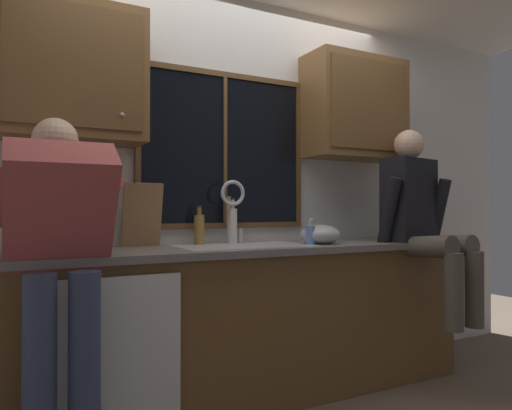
% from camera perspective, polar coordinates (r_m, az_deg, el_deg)
% --- Properties ---
extents(back_wall, '(5.35, 0.12, 2.55)m').
position_cam_1_polar(back_wall, '(3.17, -4.24, 1.96)').
color(back_wall, silver).
rests_on(back_wall, floor).
extents(window_glass, '(1.10, 0.02, 0.95)m').
position_cam_1_polar(window_glass, '(3.12, -3.83, 6.60)').
color(window_glass, black).
extents(window_frame_top, '(1.17, 0.02, 0.04)m').
position_cam_1_polar(window_frame_top, '(3.21, -3.75, 15.37)').
color(window_frame_top, brown).
extents(window_frame_bottom, '(1.17, 0.02, 0.04)m').
position_cam_1_polar(window_frame_bottom, '(3.09, -3.76, -2.47)').
color(window_frame_bottom, brown).
extents(window_frame_left, '(0.03, 0.02, 0.95)m').
position_cam_1_polar(window_frame_left, '(2.93, -14.02, 7.08)').
color(window_frame_left, brown).
extents(window_frame_right, '(0.03, 0.02, 0.95)m').
position_cam_1_polar(window_frame_right, '(3.38, 5.10, 6.05)').
color(window_frame_right, brown).
extents(window_mullion_center, '(0.02, 0.02, 0.95)m').
position_cam_1_polar(window_mullion_center, '(3.11, -3.74, 6.63)').
color(window_mullion_center, brown).
extents(lower_cabinet_run, '(2.95, 0.58, 0.88)m').
position_cam_1_polar(lower_cabinet_run, '(2.93, -1.42, -14.29)').
color(lower_cabinet_run, brown).
rests_on(lower_cabinet_run, floor).
extents(countertop, '(3.01, 0.62, 0.04)m').
position_cam_1_polar(countertop, '(2.84, -1.24, -5.33)').
color(countertop, slate).
rests_on(countertop, lower_cabinet_run).
extents(dishwasher_front, '(0.60, 0.02, 0.74)m').
position_cam_1_polar(dishwasher_front, '(2.38, -16.34, -17.14)').
color(dishwasher_front, white).
extents(upper_cabinet_left, '(0.75, 0.36, 0.72)m').
position_cam_1_polar(upper_cabinet_left, '(2.78, -21.21, 14.55)').
color(upper_cabinet_left, brown).
extents(upper_cabinet_right, '(0.75, 0.36, 0.72)m').
position_cam_1_polar(upper_cabinet_right, '(3.54, 11.80, 11.25)').
color(upper_cabinet_right, brown).
extents(sink, '(0.80, 0.46, 0.21)m').
position_cam_1_polar(sink, '(2.85, -1.43, -6.87)').
color(sink, '#B7B7BC').
rests_on(sink, lower_cabinet_run).
extents(faucet, '(0.18, 0.09, 0.40)m').
position_cam_1_polar(faucet, '(3.00, -2.83, 0.16)').
color(faucet, silver).
rests_on(faucet, countertop).
extents(person_standing, '(0.53, 0.68, 1.57)m').
position_cam_1_polar(person_standing, '(2.23, -22.56, -4.93)').
color(person_standing, '#384260').
rests_on(person_standing, floor).
extents(person_sitting_on_counter, '(0.54, 0.63, 1.26)m').
position_cam_1_polar(person_sitting_on_counter, '(3.33, 19.17, -1.08)').
color(person_sitting_on_counter, '#595147').
rests_on(person_sitting_on_counter, countertop).
extents(knife_block, '(0.12, 0.18, 0.32)m').
position_cam_1_polar(knife_block, '(2.62, -18.40, -2.89)').
color(knife_block, brown).
rests_on(knife_block, countertop).
extents(cutting_board, '(0.23, 0.10, 0.37)m').
position_cam_1_polar(cutting_board, '(2.84, -13.51, -1.19)').
color(cutting_board, '#997047').
rests_on(cutting_board, countertop).
extents(mixing_bowl, '(0.26, 0.26, 0.13)m').
position_cam_1_polar(mixing_bowl, '(3.03, 7.70, -3.54)').
color(mixing_bowl, '#B7B7BC').
rests_on(mixing_bowl, countertop).
extents(soap_dispenser, '(0.06, 0.07, 0.16)m').
position_cam_1_polar(soap_dispenser, '(2.94, 6.52, -3.55)').
color(soap_dispenser, '#668CCC').
rests_on(soap_dispenser, countertop).
extents(bottle_green_glass, '(0.06, 0.06, 0.29)m').
position_cam_1_polar(bottle_green_glass, '(3.00, -2.89, -2.39)').
color(bottle_green_glass, silver).
rests_on(bottle_green_glass, countertop).
extents(bottle_tall_clear, '(0.06, 0.06, 0.24)m').
position_cam_1_polar(bottle_tall_clear, '(2.94, -6.85, -2.83)').
color(bottle_tall_clear, olive).
rests_on(bottle_tall_clear, countertop).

